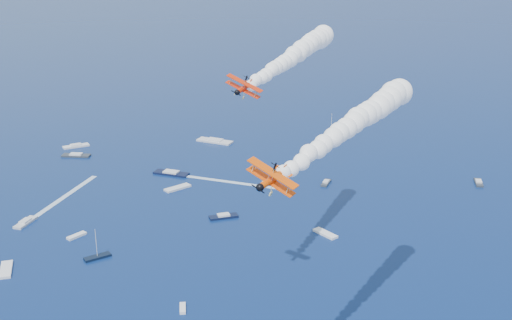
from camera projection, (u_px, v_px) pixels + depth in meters
name	position (u px, v px, depth m)	size (l,w,h in m)	color
biplane_lead	(244.00, 88.00, 125.53)	(6.83, 7.66, 4.61)	#F42B05
biplane_trail	(272.00, 179.00, 93.86)	(7.45, 8.36, 5.03)	#FE5205
smoke_trail_lead	(291.00, 57.00, 146.39)	(37.00, 36.42, 9.20)	white
smoke_trail_trail	(349.00, 126.00, 112.82)	(41.65, 30.83, 9.20)	white
spectator_boats	(140.00, 201.00, 214.07)	(231.01, 179.27, 0.70)	silver
boat_wakes	(76.00, 222.00, 199.37)	(142.65, 90.81, 0.04)	white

